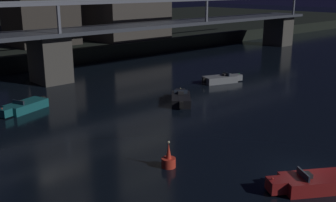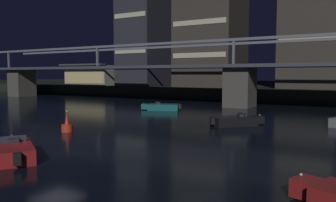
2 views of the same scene
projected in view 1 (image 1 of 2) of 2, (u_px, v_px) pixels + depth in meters
ground_plane at (301, 172)px, 24.72m from camera, size 400.00×400.00×0.00m
river_bridge at (49, 44)px, 47.01m from camera, size 101.28×6.40×9.38m
speedboat_near_left at (24, 107)px, 36.84m from camera, size 5.11×3.03×1.16m
speedboat_near_center at (313, 183)px, 22.51m from camera, size 4.81×3.75×1.16m
speedboat_mid_left at (222, 79)px, 47.83m from camera, size 5.14×2.94×1.16m
speedboat_mid_right at (181, 99)px, 39.40m from camera, size 4.29×4.48×1.16m
channel_buoy at (169, 160)px, 25.31m from camera, size 0.90×0.90×1.76m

